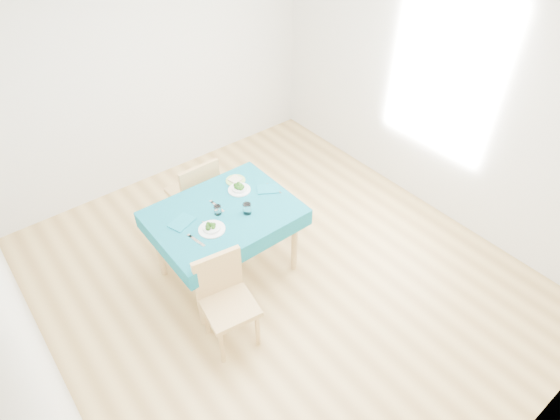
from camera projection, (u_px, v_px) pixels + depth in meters
room_shell at (280, 161)px, 3.61m from camera, size 4.02×4.52×2.73m
table at (227, 243)px, 4.31m from camera, size 1.23×0.94×0.76m
chair_near at (229, 301)px, 3.65m from camera, size 0.46×0.49×1.00m
chair_far at (191, 183)px, 4.73m from camera, size 0.44×0.48×1.07m
bowl_near at (212, 227)px, 3.86m from camera, size 0.22×0.22×0.07m
bowl_far at (239, 188)px, 4.26m from camera, size 0.21×0.21×0.06m
fork_near at (197, 241)px, 3.78m from camera, size 0.06×0.19×0.00m
knife_near at (211, 226)px, 3.92m from camera, size 0.08×0.19×0.00m
fork_far at (217, 207)px, 4.10m from camera, size 0.03×0.19×0.00m
knife_far at (274, 188)px, 4.30m from camera, size 0.03×0.20×0.00m
napkin_near at (182, 222)px, 3.94m from camera, size 0.25×0.21×0.01m
napkin_far at (268, 189)px, 4.29m from camera, size 0.24×0.22×0.01m
tumbler_center at (218, 210)px, 4.01m from camera, size 0.07×0.07×0.08m
tumbler_side at (247, 209)px, 4.01m from camera, size 0.08×0.08×0.10m
side_plate at (236, 180)px, 4.39m from camera, size 0.18×0.18×0.01m
bread_slice at (235, 179)px, 4.38m from camera, size 0.12×0.12×0.02m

